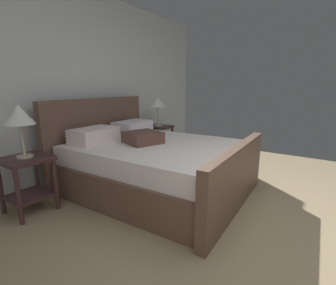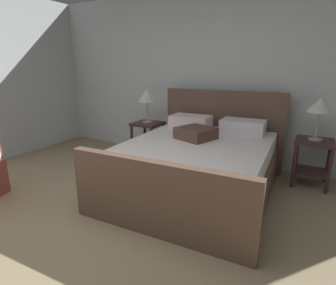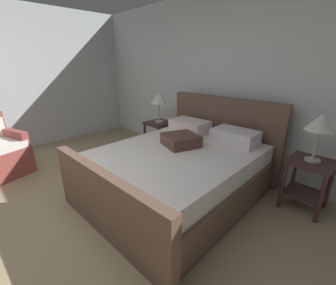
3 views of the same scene
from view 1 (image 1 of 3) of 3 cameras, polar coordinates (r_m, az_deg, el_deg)
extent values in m
cube|color=#9A8563|center=(2.50, 27.47, -20.50)|extent=(6.02, 5.75, 0.02)
cube|color=silver|center=(3.73, -21.72, 12.11)|extent=(6.14, 0.12, 2.63)
cube|color=brown|center=(3.17, -2.67, -7.54)|extent=(1.73, 2.01, 0.40)
cube|color=brown|center=(3.73, -15.78, 1.05)|extent=(1.78, 0.17, 1.15)
cube|color=brown|center=(2.70, 15.61, -8.18)|extent=(1.78, 0.17, 0.71)
cube|color=silver|center=(3.08, -2.73, -2.12)|extent=(1.65, 1.94, 0.22)
cube|color=silver|center=(3.21, -16.85, 1.65)|extent=(0.57, 0.38, 0.18)
cube|color=silver|center=(3.74, -8.25, 3.59)|extent=(0.57, 0.38, 0.18)
cube|color=brown|center=(3.05, -5.91, 1.18)|extent=(0.51, 0.51, 0.14)
cube|color=#402728|center=(4.52, -2.36, 3.64)|extent=(0.44, 0.44, 0.04)
cube|color=#402728|center=(4.60, -2.31, -1.28)|extent=(0.40, 0.40, 0.02)
cylinder|color=#402728|center=(4.32, -1.79, -0.86)|extent=(0.04, 0.04, 0.56)
cylinder|color=#402728|center=(4.62, 0.97, 0.07)|extent=(0.04, 0.04, 0.56)
cylinder|color=#402728|center=(4.55, -5.68, -0.21)|extent=(0.04, 0.04, 0.56)
cylinder|color=#402728|center=(4.84, -2.80, 0.63)|extent=(0.04, 0.04, 0.56)
cylinder|color=#B7B293|center=(4.51, -2.36, 4.02)|extent=(0.16, 0.16, 0.02)
cylinder|color=#B7B293|center=(4.49, -2.38, 6.21)|extent=(0.02, 0.02, 0.33)
cone|color=silver|center=(4.47, -2.41, 9.45)|extent=(0.30, 0.30, 0.18)
cube|color=#402728|center=(2.91, -30.36, -3.38)|extent=(0.44, 0.44, 0.04)
cube|color=#402728|center=(3.03, -29.49, -10.67)|extent=(0.40, 0.40, 0.02)
cylinder|color=#402728|center=(2.76, -31.47, -10.91)|extent=(0.04, 0.04, 0.56)
cylinder|color=#402728|center=(2.92, -24.66, -8.92)|extent=(0.04, 0.04, 0.56)
cylinder|color=#402728|center=(3.10, -34.46, -8.83)|extent=(0.04, 0.04, 0.56)
cylinder|color=#402728|center=(3.24, -28.22, -7.19)|extent=(0.04, 0.04, 0.56)
cylinder|color=#B7B293|center=(2.90, -30.43, -2.81)|extent=(0.16, 0.16, 0.02)
cylinder|color=#B7B293|center=(2.87, -30.81, 0.47)|extent=(0.02, 0.02, 0.32)
cone|color=silver|center=(2.83, -31.41, 5.58)|extent=(0.29, 0.29, 0.20)
camera|label=2|loc=(3.70, 51.94, 10.78)|focal=28.82mm
camera|label=3|loc=(4.09, 35.86, 14.95)|focal=23.73mm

